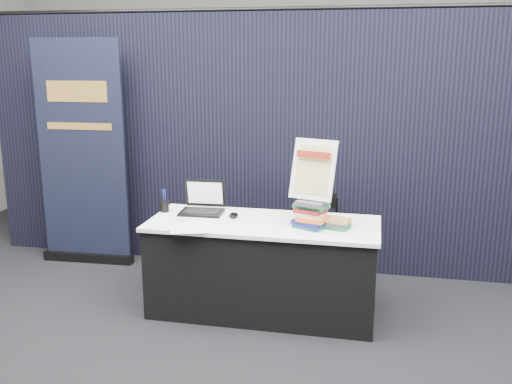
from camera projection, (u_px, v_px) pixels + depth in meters
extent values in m
plane|color=black|center=(248.00, 343.00, 4.10)|extent=(8.00, 8.00, 0.00)
cube|color=#B8B6AE|center=(315.00, 76.00, 7.50)|extent=(8.00, 0.02, 3.50)
cube|color=black|center=(285.00, 145.00, 5.35)|extent=(6.00, 0.08, 2.40)
cube|color=black|center=(263.00, 269.00, 4.54)|extent=(1.76, 0.71, 0.72)
cube|color=white|center=(263.00, 224.00, 4.46)|extent=(1.80, 0.75, 0.03)
cube|color=black|center=(201.00, 213.00, 4.67)|extent=(0.36, 0.26, 0.02)
cube|color=black|center=(205.00, 194.00, 4.76)|extent=(0.35, 0.08, 0.24)
cube|color=silver|center=(205.00, 194.00, 4.75)|extent=(0.30, 0.06, 0.19)
ellipsoid|color=black|center=(234.00, 215.00, 4.57)|extent=(0.09, 0.13, 0.04)
cube|color=silver|center=(190.00, 219.00, 4.53)|extent=(0.27, 0.20, 0.00)
cube|color=white|center=(207.00, 223.00, 4.42)|extent=(0.29, 0.21, 0.00)
cube|color=white|center=(190.00, 229.00, 4.25)|extent=(0.34, 0.28, 0.00)
cylinder|color=black|center=(164.00, 206.00, 4.72)|extent=(0.10, 0.10, 0.10)
cube|color=#1C636B|center=(311.00, 226.00, 4.30)|extent=(0.27, 0.24, 0.03)
cube|color=navy|center=(311.00, 222.00, 4.29)|extent=(0.27, 0.24, 0.03)
cube|color=orange|center=(312.00, 218.00, 4.28)|extent=(0.27, 0.24, 0.03)
cube|color=beige|center=(312.00, 214.00, 4.27)|extent=(0.27, 0.24, 0.03)
cube|color=#A41A23|center=(312.00, 210.00, 4.27)|extent=(0.27, 0.24, 0.03)
cube|color=#1C6940|center=(312.00, 206.00, 4.26)|extent=(0.27, 0.24, 0.03)
cube|color=#46474B|center=(312.00, 202.00, 4.25)|extent=(0.27, 0.24, 0.03)
cube|color=#1C6940|center=(336.00, 227.00, 4.28)|extent=(0.22, 0.19, 0.03)
cube|color=#46474B|center=(337.00, 223.00, 4.27)|extent=(0.22, 0.19, 0.03)
cube|color=tan|center=(337.00, 220.00, 4.27)|extent=(0.22, 0.19, 0.03)
cube|color=black|center=(312.00, 198.00, 4.23)|extent=(0.22, 0.08, 0.01)
cylinder|color=black|center=(302.00, 178.00, 4.30)|extent=(0.04, 0.11, 0.33)
cylinder|color=black|center=(326.00, 180.00, 4.26)|extent=(0.04, 0.11, 0.33)
cube|color=white|center=(313.00, 170.00, 4.23)|extent=(0.36, 0.23, 0.44)
cube|color=#D7D286|center=(313.00, 170.00, 4.22)|extent=(0.29, 0.18, 0.35)
cube|color=maroon|center=(313.00, 155.00, 4.19)|extent=(0.26, 0.10, 0.05)
cube|color=black|center=(89.00, 257.00, 5.71)|extent=(0.93, 0.14, 0.09)
cube|color=black|center=(82.00, 154.00, 5.49)|extent=(0.87, 0.06, 2.18)
cube|color=gold|center=(77.00, 91.00, 5.33)|extent=(0.60, 0.03, 0.20)
cube|color=gold|center=(79.00, 126.00, 5.41)|extent=(0.65, 0.03, 0.07)
cylinder|color=black|center=(291.00, 271.00, 4.93)|extent=(0.02, 0.02, 0.39)
cylinder|color=black|center=(332.00, 274.00, 4.86)|extent=(0.02, 0.02, 0.39)
cylinder|color=black|center=(297.00, 257.00, 5.27)|extent=(0.02, 0.02, 0.39)
cylinder|color=black|center=(335.00, 260.00, 5.19)|extent=(0.02, 0.02, 0.39)
cube|color=black|center=(314.00, 243.00, 5.01)|extent=(0.48, 0.48, 0.04)
cube|color=black|center=(317.00, 201.00, 5.10)|extent=(0.34, 0.16, 0.14)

